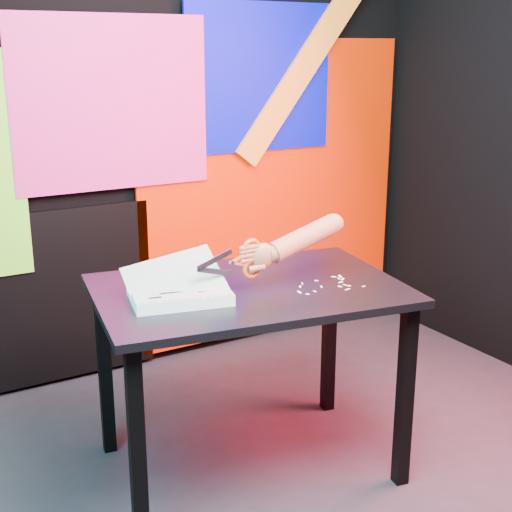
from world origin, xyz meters
TOP-DOWN VIEW (x-y plane):
  - room at (0.00, 0.00)m, footprint 3.01×3.01m
  - backdrop at (0.06, 1.46)m, footprint 2.88×0.05m
  - work_table at (-0.15, 0.37)m, footprint 1.23×0.92m
  - printout_stack at (-0.43, 0.37)m, footprint 0.38×0.32m
  - scissors at (-0.18, 0.32)m, footprint 0.27×0.03m
  - hand_forearm at (0.05, 0.34)m, footprint 0.46×0.10m
  - paper_clippings at (0.13, 0.24)m, footprint 0.26×0.16m

SIDE VIEW (x-z plane):
  - work_table at x=-0.15m, z-range 0.28..1.03m
  - paper_clippings at x=0.13m, z-range 0.75..0.75m
  - printout_stack at x=-0.43m, z-range 0.68..0.86m
  - scissors at x=-0.18m, z-range 0.80..0.95m
  - hand_forearm at x=0.05m, z-range 0.82..0.99m
  - backdrop at x=0.06m, z-range -0.08..2.00m
  - room at x=0.00m, z-range 0.00..2.71m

